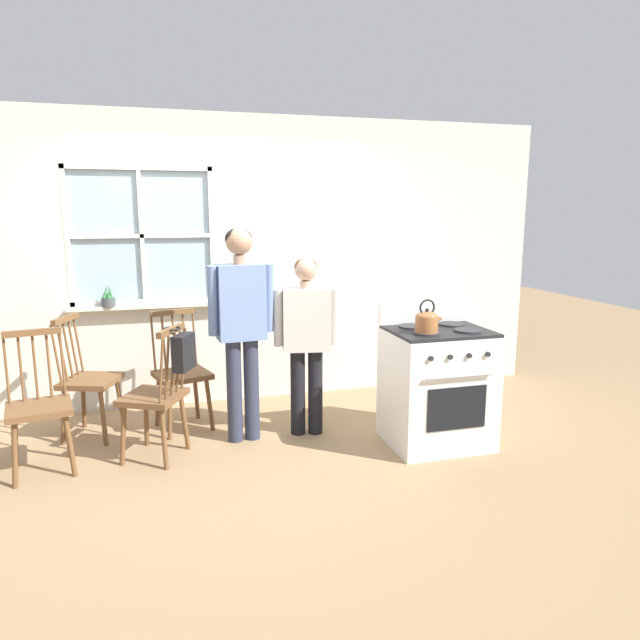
% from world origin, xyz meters
% --- Properties ---
extents(ground_plane, '(16.00, 16.00, 0.00)m').
position_xyz_m(ground_plane, '(0.00, 0.00, 0.00)').
color(ground_plane, '#937551').
extents(wall_back, '(6.40, 0.16, 2.70)m').
position_xyz_m(wall_back, '(0.05, 1.40, 1.33)').
color(wall_back, silver).
rests_on(wall_back, ground_plane).
extents(chair_by_window, '(0.55, 0.56, 1.00)m').
position_xyz_m(chair_by_window, '(-0.68, 0.17, 0.47)').
color(chair_by_window, brown).
rests_on(chair_by_window, ground_plane).
extents(chair_near_wall, '(0.51, 0.53, 1.00)m').
position_xyz_m(chair_near_wall, '(-1.21, 0.75, 0.47)').
color(chair_near_wall, brown).
rests_on(chair_near_wall, ground_plane).
extents(chair_center_cluster, '(0.49, 0.48, 1.00)m').
position_xyz_m(chair_center_cluster, '(-1.47, 0.16, 0.47)').
color(chair_center_cluster, brown).
rests_on(chair_center_cluster, ground_plane).
extents(chair_near_stove, '(0.52, 0.50, 1.00)m').
position_xyz_m(chair_near_stove, '(-0.48, 0.74, 0.47)').
color(chair_near_stove, brown).
rests_on(chair_near_stove, ground_plane).
extents(person_elderly_left, '(0.52, 0.24, 1.70)m').
position_xyz_m(person_elderly_left, '(-0.02, 0.34, 1.03)').
color(person_elderly_left, '#2D3347').
rests_on(person_elderly_left, ground_plane).
extents(person_teen_center, '(0.54, 0.27, 1.46)m').
position_xyz_m(person_teen_center, '(0.51, 0.33, 0.87)').
color(person_teen_center, black).
rests_on(person_teen_center, ground_plane).
extents(stove, '(0.76, 0.68, 1.08)m').
position_xyz_m(stove, '(1.44, -0.13, 0.47)').
color(stove, white).
rests_on(stove, ground_plane).
extents(kettle, '(0.21, 0.17, 0.25)m').
position_xyz_m(kettle, '(1.27, -0.26, 1.02)').
color(kettle, '#A86638').
rests_on(kettle, stove).
extents(potted_plant, '(0.12, 0.12, 0.20)m').
position_xyz_m(potted_plant, '(-1.07, 1.31, 1.05)').
color(potted_plant, '#42474C').
rests_on(potted_plant, wall_back).
extents(handbag, '(0.24, 0.24, 0.31)m').
position_xyz_m(handbag, '(-0.47, 0.07, 0.83)').
color(handbag, black).
rests_on(handbag, chair_by_window).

